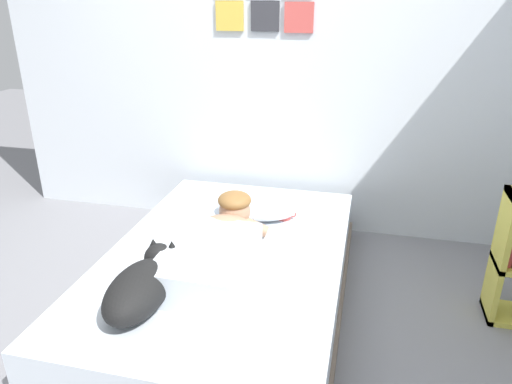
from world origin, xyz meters
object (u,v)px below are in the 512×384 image
object	(u,v)px
dog	(142,286)
coffee_cup	(284,213)
pillow	(256,208)
person_lying	(216,246)
cell_phone	(189,279)
bed	(227,278)

from	to	relation	value
dog	coffee_cup	world-z (taller)	dog
pillow	dog	bearing A→B (deg)	-104.98
person_lying	coffee_cup	distance (m)	0.69
cell_phone	bed	bearing A→B (deg)	72.49
bed	pillow	distance (m)	0.56
person_lying	bed	bearing A→B (deg)	85.35
coffee_cup	dog	bearing A→B (deg)	-114.01
person_lying	dog	bearing A→B (deg)	-117.09
pillow	cell_phone	size ratio (longest dim) A/B	3.71
dog	pillow	bearing A→B (deg)	75.02
coffee_cup	cell_phone	size ratio (longest dim) A/B	0.89
dog	cell_phone	size ratio (longest dim) A/B	4.11
pillow	cell_phone	world-z (taller)	pillow
dog	coffee_cup	size ratio (longest dim) A/B	4.60
dog	person_lying	bearing A→B (deg)	62.91
coffee_cup	cell_phone	bearing A→B (deg)	-112.73
bed	person_lying	size ratio (longest dim) A/B	2.25
cell_phone	person_lying	bearing A→B (deg)	64.27
coffee_cup	pillow	bearing A→B (deg)	179.41
person_lying	coffee_cup	size ratio (longest dim) A/B	7.36
pillow	cell_phone	xyz separation A→B (m)	(-0.15, -0.82, -0.05)
bed	coffee_cup	xyz separation A→B (m)	(0.24, 0.50, 0.21)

